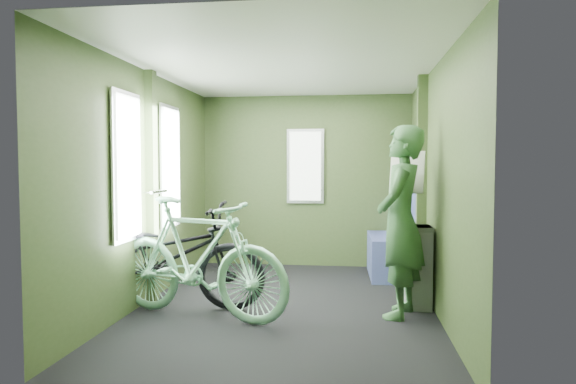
% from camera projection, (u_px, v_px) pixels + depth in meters
% --- Properties ---
extents(room, '(4.00, 4.02, 2.31)m').
position_uv_depth(room, '(283.00, 158.00, 4.99)').
color(room, black).
rests_on(room, ground).
extents(bicycle_black, '(1.91, 0.77, 1.05)m').
position_uv_depth(bicycle_black, '(166.00, 309.00, 4.88)').
color(bicycle_black, black).
rests_on(bicycle_black, ground).
extents(bicycle_mint, '(1.90, 1.08, 1.11)m').
position_uv_depth(bicycle_mint, '(197.00, 318.00, 4.57)').
color(bicycle_mint, '#8DDBAD').
rests_on(bicycle_mint, ground).
extents(passenger, '(0.57, 0.75, 1.72)m').
position_uv_depth(passenger, '(401.00, 221.00, 4.60)').
color(passenger, '#325C32').
rests_on(passenger, ground).
extents(waste_box, '(0.23, 0.32, 0.78)m').
position_uv_depth(waste_box, '(418.00, 267.00, 4.90)').
color(waste_box, slate).
rests_on(waste_box, ground).
extents(bench_seat, '(0.58, 1.01, 1.05)m').
position_uv_depth(bench_seat, '(394.00, 251.00, 6.29)').
color(bench_seat, navy).
rests_on(bench_seat, ground).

